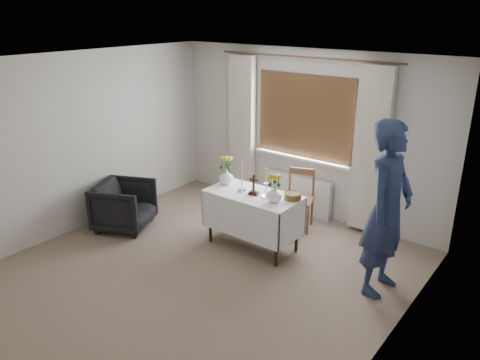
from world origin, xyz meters
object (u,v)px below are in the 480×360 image
object	(u,v)px
altar_table	(253,220)
armchair	(124,206)
flower_vase_right	(274,194)
wooden_cross	(254,185)
wooden_chair	(298,200)
person	(387,209)
flower_vase_left	(226,176)

from	to	relation	value
altar_table	armchair	bearing A→B (deg)	-159.56
flower_vase_right	wooden_cross	bearing A→B (deg)	174.30
wooden_chair	person	size ratio (longest dim) A/B	0.44
wooden_cross	flower_vase_right	size ratio (longest dim) A/B	1.32
wooden_chair	armchair	distance (m)	2.52
altar_table	flower_vase_right	xyz separation A→B (m)	(0.36, -0.05, 0.48)
flower_vase_left	flower_vase_right	xyz separation A→B (m)	(0.87, -0.13, -0.00)
wooden_chair	flower_vase_right	bearing A→B (deg)	-98.63
armchair	altar_table	bearing A→B (deg)	-94.45
person	flower_vase_right	xyz separation A→B (m)	(-1.38, -0.12, -0.12)
armchair	person	bearing A→B (deg)	-103.03
wooden_chair	armchair	world-z (taller)	wooden_chair
altar_table	person	distance (m)	1.85
armchair	flower_vase_right	world-z (taller)	flower_vase_right
wooden_cross	flower_vase_left	world-z (taller)	wooden_cross
armchair	wooden_cross	xyz separation A→B (m)	(1.83, 0.66, 0.55)
armchair	person	size ratio (longest dim) A/B	0.39
wooden_cross	flower_vase_right	bearing A→B (deg)	-21.51
flower_vase_left	altar_table	bearing A→B (deg)	-8.40
altar_table	wooden_chair	world-z (taller)	wooden_chair
flower_vase_left	armchair	bearing A→B (deg)	-150.02
armchair	wooden_cross	world-z (taller)	wooden_cross
wooden_cross	wooden_chair	bearing A→B (deg)	63.04
altar_table	flower_vase_left	xyz separation A→B (m)	(-0.51, 0.08, 0.49)
person	flower_vase_left	xyz separation A→B (m)	(-2.25, 0.00, -0.12)
wooden_chair	altar_table	bearing A→B (deg)	-121.95
wooden_chair	flower_vase_right	world-z (taller)	flower_vase_right
wooden_cross	flower_vase_right	distance (m)	0.34
flower_vase_right	person	bearing A→B (deg)	5.02
wooden_chair	person	bearing A→B (deg)	-45.93
wooden_chair	wooden_cross	xyz separation A→B (m)	(-0.17, -0.87, 0.46)
armchair	flower_vase_right	size ratio (longest dim) A/B	3.71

